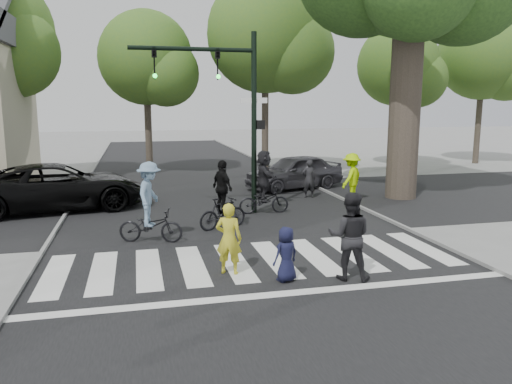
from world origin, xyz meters
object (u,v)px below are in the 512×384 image
(pedestrian_child, at_px, (286,254))
(car_suv, at_px, (59,187))
(cyclist_mid, at_px, (223,201))
(pedestrian_adult, at_px, (349,236))
(cyclist_right, at_px, (264,186))
(car_grey, at_px, (294,172))
(traffic_signal, at_px, (229,97))
(pedestrian_woman, at_px, (229,239))
(cyclist_left, at_px, (150,208))

(pedestrian_child, bearing_deg, car_suv, -78.98)
(cyclist_mid, bearing_deg, pedestrian_adult, -69.01)
(pedestrian_child, height_order, cyclist_right, cyclist_right)
(pedestrian_child, bearing_deg, pedestrian_adult, 150.87)
(cyclist_right, height_order, car_suv, cyclist_right)
(pedestrian_adult, height_order, car_grey, pedestrian_adult)
(traffic_signal, distance_m, pedestrian_child, 7.48)
(pedestrian_woman, xyz_separation_m, pedestrian_child, (1.08, -0.75, -0.20))
(traffic_signal, bearing_deg, car_grey, 49.56)
(cyclist_right, distance_m, car_grey, 5.20)
(traffic_signal, height_order, car_suv, traffic_signal)
(traffic_signal, relative_size, car_suv, 1.01)
(pedestrian_child, distance_m, pedestrian_adult, 1.40)
(cyclist_right, bearing_deg, car_suv, 161.64)
(car_suv, xyz_separation_m, car_grey, (9.38, 2.27, -0.07))
(pedestrian_adult, distance_m, car_grey, 11.45)
(car_suv, bearing_deg, pedestrian_child, -157.05)
(pedestrian_woman, xyz_separation_m, pedestrian_adult, (2.42, -0.92, 0.15))
(pedestrian_adult, height_order, cyclist_left, cyclist_left)
(pedestrian_woman, relative_size, cyclist_left, 0.73)
(pedestrian_child, bearing_deg, cyclist_left, -76.27)
(pedestrian_woman, bearing_deg, traffic_signal, -76.98)
(pedestrian_adult, relative_size, cyclist_mid, 0.91)
(cyclist_mid, bearing_deg, car_suv, 141.71)
(cyclist_right, relative_size, car_grey, 0.49)
(pedestrian_woman, height_order, pedestrian_adult, pedestrian_adult)
(pedestrian_woman, xyz_separation_m, cyclist_right, (2.27, 5.74, 0.17))
(cyclist_right, bearing_deg, car_grey, 60.75)
(traffic_signal, relative_size, pedestrian_woman, 3.78)
(pedestrian_adult, relative_size, cyclist_right, 0.88)
(traffic_signal, xyz_separation_m, cyclist_left, (-2.72, -2.97, -2.95))
(cyclist_left, xyz_separation_m, car_suv, (-2.98, 5.02, -0.13))
(pedestrian_child, xyz_separation_m, car_suv, (-5.65, 8.76, 0.23))
(traffic_signal, bearing_deg, cyclist_left, -132.48)
(cyclist_right, xyz_separation_m, car_grey, (2.54, 4.54, -0.21))
(pedestrian_child, bearing_deg, traffic_signal, -112.24)
(traffic_signal, relative_size, car_grey, 1.36)
(traffic_signal, distance_m, car_grey, 6.48)
(traffic_signal, height_order, car_grey, traffic_signal)
(pedestrian_adult, xyz_separation_m, cyclist_mid, (-1.88, 4.89, -0.10))
(pedestrian_woman, bearing_deg, pedestrian_child, 168.88)
(pedestrian_child, relative_size, cyclist_left, 0.54)
(traffic_signal, bearing_deg, cyclist_right, -10.96)
(pedestrian_child, xyz_separation_m, pedestrian_adult, (1.34, -0.17, 0.36))
(pedestrian_child, distance_m, cyclist_right, 6.61)
(pedestrian_adult, xyz_separation_m, cyclist_right, (-0.16, 6.66, 0.02))
(traffic_signal, relative_size, cyclist_right, 2.78)
(pedestrian_woman, relative_size, pedestrian_child, 1.35)
(cyclist_mid, relative_size, car_suv, 0.35)
(cyclist_left, bearing_deg, car_suv, 120.71)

